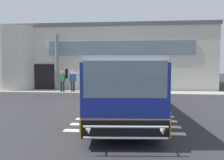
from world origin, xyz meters
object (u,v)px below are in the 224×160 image
(entry_support_column, at_px, (57,62))
(passenger_by_doorway, at_px, (73,80))
(passenger_near_column, at_px, (62,80))
(bus_main_foreground, at_px, (122,86))
(safety_bollard_yellow, at_px, (84,89))

(entry_support_column, bearing_deg, passenger_by_doorway, -21.55)
(entry_support_column, bearing_deg, passenger_near_column, -53.22)
(passenger_near_column, bearing_deg, entry_support_column, 126.78)
(bus_main_foreground, bearing_deg, safety_bollard_yellow, 117.66)
(entry_support_column, relative_size, passenger_near_column, 2.89)
(passenger_near_column, distance_m, passenger_by_doorway, 0.87)
(entry_support_column, relative_size, safety_bollard_yellow, 5.37)
(passenger_near_column, bearing_deg, bus_main_foreground, -53.05)
(entry_support_column, height_order, bus_main_foreground, entry_support_column)
(bus_main_foreground, bearing_deg, passenger_by_doorway, 121.32)
(entry_support_column, bearing_deg, bus_main_foreground, -53.08)
(passenger_by_doorway, bearing_deg, bus_main_foreground, -58.68)
(entry_support_column, height_order, passenger_by_doorway, entry_support_column)
(entry_support_column, relative_size, bus_main_foreground, 0.45)
(passenger_near_column, bearing_deg, safety_bollard_yellow, -20.07)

